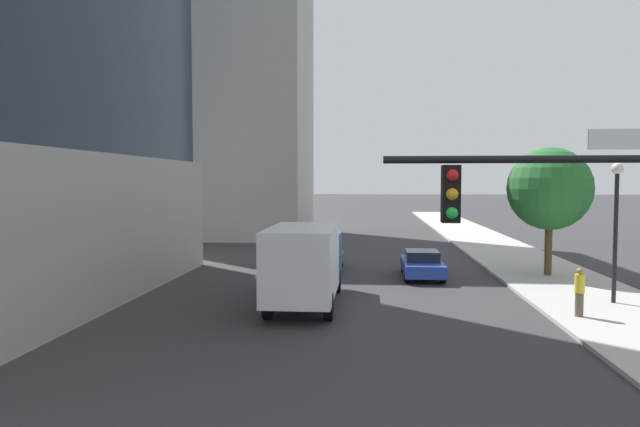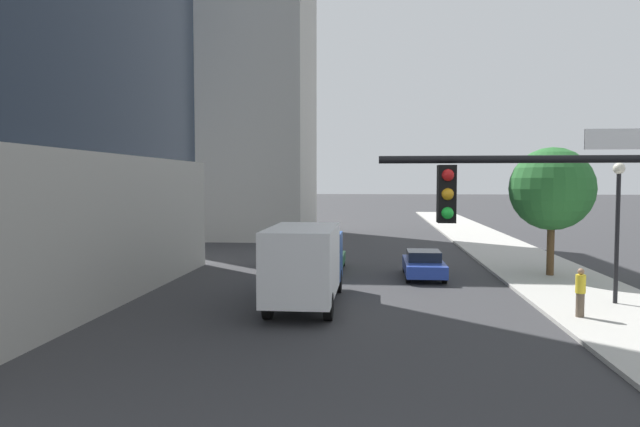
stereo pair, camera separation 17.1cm
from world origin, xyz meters
name	(u,v)px [view 1 (the left image)]	position (x,y,z in m)	size (l,w,h in m)	color
sidewalk	(566,285)	(8.88, 20.00, 0.07)	(5.32, 120.00, 0.15)	#B2AFA8
construction_building	(218,53)	(-13.44, 42.85, 16.08)	(20.07, 12.90, 37.22)	#B2AFA8
traffic_light_pole	(613,223)	(4.28, 3.92, 4.11)	(6.52, 0.48, 5.83)	black
street_lamp	(616,211)	(9.33, 16.00, 3.72)	(0.44, 0.44, 5.39)	black
street_tree	(550,189)	(8.83, 22.53, 4.44)	(4.12, 4.12, 6.37)	brown
car_blue	(422,264)	(2.55, 22.01, 0.67)	(1.92, 4.52, 1.35)	#233D9E
car_green	(324,259)	(-2.54, 23.67, 0.64)	(1.92, 4.32, 1.29)	#1E6638
box_truck	(305,261)	(-2.54, 14.99, 1.77)	(2.43, 7.28, 3.15)	#1E4799
pedestrian_yellow_shirt	(580,292)	(7.19, 13.58, 1.01)	(0.34, 0.34, 1.69)	brown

